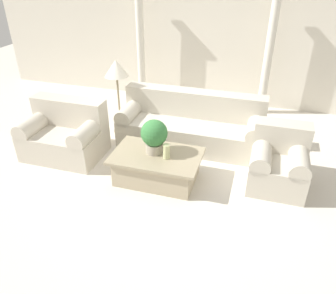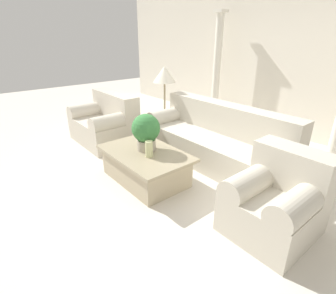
{
  "view_description": "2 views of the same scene",
  "coord_description": "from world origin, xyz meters",
  "px_view_note": "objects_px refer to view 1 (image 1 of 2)",
  "views": [
    {
      "loc": [
        1.24,
        -4.18,
        2.88
      ],
      "look_at": [
        0.06,
        -0.28,
        0.49
      ],
      "focal_mm": 35.0,
      "sensor_mm": 36.0,
      "label": 1
    },
    {
      "loc": [
        2.61,
        -2.24,
        1.88
      ],
      "look_at": [
        0.15,
        -0.21,
        0.5
      ],
      "focal_mm": 28.0,
      "sensor_mm": 36.0,
      "label": 2
    }
  ],
  "objects_px": {
    "potted_plant": "(154,135)",
    "floor_lamp": "(116,72)",
    "loveseat": "(65,134)",
    "armchair": "(278,161)",
    "sofa_long": "(191,125)",
    "coffee_table": "(157,167)"
  },
  "relations": [
    {
      "from": "sofa_long",
      "to": "loveseat",
      "type": "relative_size",
      "value": 1.97
    },
    {
      "from": "loveseat",
      "to": "coffee_table",
      "type": "xyz_separation_m",
      "value": [
        1.66,
        -0.27,
        -0.15
      ]
    },
    {
      "from": "loveseat",
      "to": "armchair",
      "type": "height_order",
      "value": "loveseat"
    },
    {
      "from": "sofa_long",
      "to": "potted_plant",
      "type": "relative_size",
      "value": 4.87
    },
    {
      "from": "loveseat",
      "to": "potted_plant",
      "type": "height_order",
      "value": "potted_plant"
    },
    {
      "from": "sofa_long",
      "to": "floor_lamp",
      "type": "height_order",
      "value": "floor_lamp"
    },
    {
      "from": "loveseat",
      "to": "floor_lamp",
      "type": "height_order",
      "value": "floor_lamp"
    },
    {
      "from": "sofa_long",
      "to": "potted_plant",
      "type": "distance_m",
      "value": 1.23
    },
    {
      "from": "potted_plant",
      "to": "floor_lamp",
      "type": "distance_m",
      "value": 1.67
    },
    {
      "from": "floor_lamp",
      "to": "loveseat",
      "type": "bearing_deg",
      "value": -118.27
    },
    {
      "from": "loveseat",
      "to": "floor_lamp",
      "type": "distance_m",
      "value": 1.36
    },
    {
      "from": "floor_lamp",
      "to": "armchair",
      "type": "height_order",
      "value": "floor_lamp"
    },
    {
      "from": "sofa_long",
      "to": "potted_plant",
      "type": "xyz_separation_m",
      "value": [
        -0.27,
        -1.14,
        0.34
      ]
    },
    {
      "from": "sofa_long",
      "to": "loveseat",
      "type": "distance_m",
      "value": 2.11
    },
    {
      "from": "armchair",
      "to": "sofa_long",
      "type": "bearing_deg",
      "value": 151.77
    },
    {
      "from": "sofa_long",
      "to": "potted_plant",
      "type": "bearing_deg",
      "value": -103.44
    },
    {
      "from": "floor_lamp",
      "to": "armchair",
      "type": "xyz_separation_m",
      "value": [
        2.81,
        -0.83,
        -0.78
      ]
    },
    {
      "from": "sofa_long",
      "to": "armchair",
      "type": "height_order",
      "value": "sofa_long"
    },
    {
      "from": "loveseat",
      "to": "armchair",
      "type": "relative_size",
      "value": 1.44
    },
    {
      "from": "coffee_table",
      "to": "floor_lamp",
      "type": "distance_m",
      "value": 1.93
    },
    {
      "from": "coffee_table",
      "to": "potted_plant",
      "type": "bearing_deg",
      "value": 128.5
    },
    {
      "from": "coffee_table",
      "to": "armchair",
      "type": "height_order",
      "value": "armchair"
    }
  ]
}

